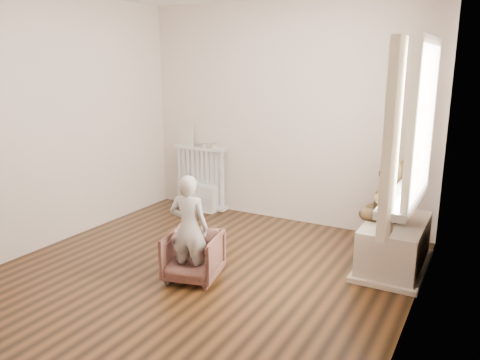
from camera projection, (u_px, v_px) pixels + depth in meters
The scene contains 19 objects.
floor at pixel (202, 272), 4.32m from camera, with size 3.60×3.60×0.01m, color black.
back_wall at pixel (284, 114), 5.54m from camera, with size 3.60×0.02×2.60m, color silver.
front_wall at pixel (11, 174), 2.47m from camera, with size 3.60×0.02×2.60m, color silver.
left_wall at pixel (55, 121), 4.85m from camera, with size 0.02×3.60×2.60m, color silver.
right_wall at pixel (421, 150), 3.17m from camera, with size 0.02×3.60×2.60m, color silver.
window at pixel (424, 123), 3.41m from camera, with size 0.03×0.90×1.10m, color white.
window_sill at pixel (404, 198), 3.59m from camera, with size 0.22×1.10×0.06m, color silver.
curtain_left at pixel (391, 141), 2.99m from camera, with size 0.06×0.26×1.30m, color beige.
curtain_right at pixel (419, 122), 3.96m from camera, with size 0.06×0.26×1.30m, color beige.
radiator at pixel (200, 180), 6.18m from camera, with size 0.78×0.15×0.83m, color silver.
paper_doll at pixel (187, 134), 6.13m from camera, with size 0.18×0.02×0.31m, color beige.
tin_a at pixel (203, 145), 6.04m from camera, with size 0.09×0.09×0.05m, color #A59E8C.
tin_b at pixel (213, 146), 5.97m from camera, with size 0.10×0.10×0.06m, color #A59E8C.
toy_vanity at pixel (205, 189), 6.14m from camera, with size 0.39×0.28×0.62m, color silver.
armchair at pixel (193, 256), 4.14m from camera, with size 0.46×0.47×0.43m, color brown.
child at pixel (189, 228), 4.03m from camera, with size 0.34×0.23×0.95m, color beige.
toy_bench at pixel (394, 247), 4.38m from camera, with size 0.51×0.97×0.46m, color beige.
teddy_bear at pixel (394, 199), 4.27m from camera, with size 0.48×0.37×0.59m, color #312312, non-canonical shape.
plush_cat at pixel (413, 171), 3.90m from camera, with size 0.16×0.25×0.21m, color #6C6259, non-canonical shape.
Camera 1 is at (2.22, -3.33, 1.86)m, focal length 35.00 mm.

